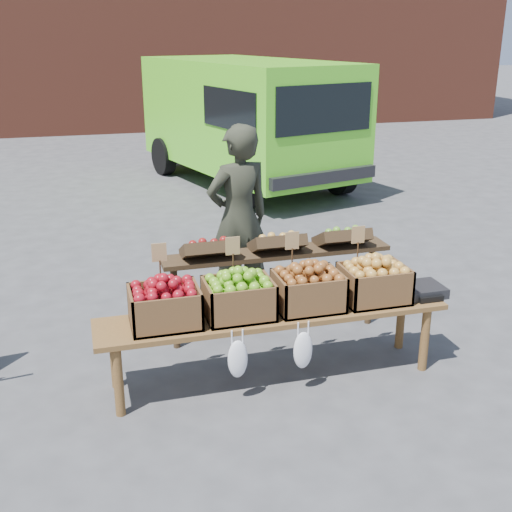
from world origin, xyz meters
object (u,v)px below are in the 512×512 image
object	(u,v)px
crate_golden_apples	(165,307)
crate_green_apples	(374,284)
vendor	(239,219)
back_table	(277,281)
crate_red_apples	(308,291)
crate_russet_pears	(239,299)
delivery_van	(246,124)
display_bench	(273,345)
weighing_scale	(421,290)

from	to	relation	value
crate_golden_apples	crate_green_apples	xyz separation A→B (m)	(1.65, 0.00, 0.00)
vendor	back_table	distance (m)	0.83
crate_red_apples	crate_russet_pears	bearing A→B (deg)	180.00
delivery_van	display_bench	bearing A→B (deg)	-118.68
vendor	back_table	bearing A→B (deg)	88.30
crate_green_apples	weighing_scale	world-z (taller)	crate_green_apples
crate_golden_apples	crate_russet_pears	distance (m)	0.55
vendor	crate_red_apples	size ratio (longest dim) A/B	3.59
back_table	weighing_scale	bearing A→B (deg)	-35.76
vendor	crate_russet_pears	distance (m)	1.50
crate_golden_apples	crate_green_apples	world-z (taller)	same
delivery_van	vendor	xyz separation A→B (m)	(-1.45, -5.16, -0.16)
crate_russet_pears	crate_green_apples	xyz separation A→B (m)	(1.10, 0.00, 0.00)
delivery_van	crate_golden_apples	world-z (taller)	delivery_van
crate_red_apples	crate_green_apples	world-z (taller)	same
crate_red_apples	crate_green_apples	xyz separation A→B (m)	(0.55, 0.00, 0.00)
display_bench	weighing_scale	size ratio (longest dim) A/B	7.94
display_bench	crate_golden_apples	xyz separation A→B (m)	(-0.82, 0.00, 0.42)
delivery_van	crate_green_apples	xyz separation A→B (m)	(-0.71, -6.60, -0.35)
vendor	crate_red_apples	distance (m)	1.46
display_bench	crate_golden_apples	size ratio (longest dim) A/B	5.40
vendor	crate_golden_apples	world-z (taller)	vendor
back_table	crate_red_apples	world-z (taller)	back_table
crate_russet_pears	crate_green_apples	size ratio (longest dim) A/B	1.00
display_bench	crate_green_apples	xyz separation A→B (m)	(0.83, 0.00, 0.42)
delivery_van	back_table	bearing A→B (deg)	-117.92
vendor	crate_green_apples	xyz separation A→B (m)	(0.73, -1.44, -0.19)
delivery_van	display_bench	size ratio (longest dim) A/B	1.75
crate_red_apples	weighing_scale	size ratio (longest dim) A/B	1.47
crate_green_apples	weighing_scale	bearing A→B (deg)	-0.00
back_table	delivery_van	bearing A→B (deg)	77.64
delivery_van	display_bench	world-z (taller)	delivery_van
display_bench	vendor	bearing A→B (deg)	86.34
back_table	crate_red_apples	distance (m)	0.75
crate_red_apples	weighing_scale	xyz separation A→B (m)	(0.98, -0.00, -0.10)
delivery_van	vendor	distance (m)	5.36
delivery_van	display_bench	distance (m)	6.82
back_table	crate_green_apples	bearing A→B (deg)	-51.39
vendor	crate_russet_pears	size ratio (longest dim) A/B	3.59
vendor	weighing_scale	distance (m)	1.87
display_bench	crate_russet_pears	world-z (taller)	crate_russet_pears
display_bench	crate_red_apples	size ratio (longest dim) A/B	5.40
back_table	crate_russet_pears	bearing A→B (deg)	-126.10
delivery_van	crate_red_apples	bearing A→B (deg)	-116.39
back_table	crate_golden_apples	distance (m)	1.31
crate_green_apples	crate_red_apples	bearing A→B (deg)	180.00
crate_russet_pears	crate_golden_apples	bearing A→B (deg)	180.00
crate_golden_apples	crate_russet_pears	bearing A→B (deg)	0.00
back_table	crate_russet_pears	size ratio (longest dim) A/B	4.20
crate_golden_apples	weighing_scale	world-z (taller)	crate_golden_apples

